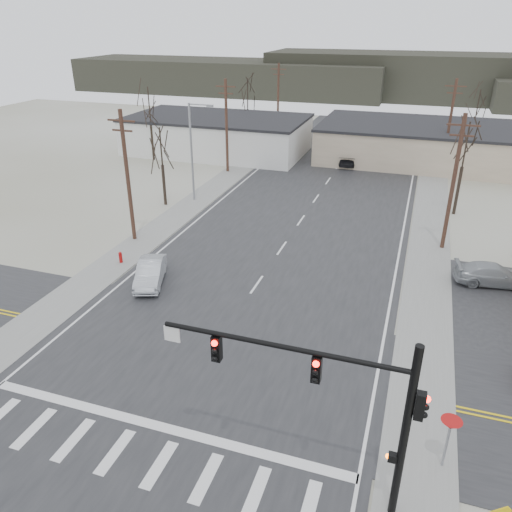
{
  "coord_description": "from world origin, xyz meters",
  "views": [
    {
      "loc": [
        9.06,
        -19.1,
        15.91
      ],
      "look_at": [
        0.28,
        7.04,
        2.6
      ],
      "focal_mm": 35.0,
      "sensor_mm": 36.0,
      "label": 1
    }
  ],
  "objects": [
    {
      "name": "yield_sign",
      "position": [
        11.5,
        -3.5,
        2.07
      ],
      "size": [
        0.8,
        0.8,
        2.35
      ],
      "color": "gray",
      "rests_on": "ground"
    },
    {
      "name": "fire_hydrant",
      "position": [
        -10.2,
        8.0,
        0.45
      ],
      "size": [
        0.24,
        0.24,
        0.87
      ],
      "color": "#A50C0C",
      "rests_on": "ground"
    },
    {
      "name": "traffic_signal_mast",
      "position": [
        7.89,
        -6.2,
        4.67
      ],
      "size": [
        8.95,
        0.43,
        7.2
      ],
      "color": "black",
      "rests_on": "ground"
    },
    {
      "name": "upole_left_d",
      "position": [
        -11.5,
        52.0,
        5.22
      ],
      "size": [
        2.2,
        0.3,
        10.0
      ],
      "color": "#462D20",
      "rests_on": "ground"
    },
    {
      "name": "ground",
      "position": [
        0.0,
        0.0,
        0.0
      ],
      "size": [
        140.0,
        140.0,
        0.0
      ],
      "primitive_type": "plane",
      "color": "beige",
      "rests_on": "ground"
    },
    {
      "name": "building_left_far",
      "position": [
        -16.0,
        40.0,
        2.26
      ],
      "size": [
        22.3,
        12.3,
        4.5
      ],
      "color": "silver",
      "rests_on": "ground"
    },
    {
      "name": "tree_right_far",
      "position": [
        15.0,
        52.0,
        5.58
      ],
      "size": [
        3.52,
        3.52,
        7.84
      ],
      "color": "#30231D",
      "rests_on": "ground"
    },
    {
      "name": "upole_left_b",
      "position": [
        -11.5,
        12.0,
        5.22
      ],
      "size": [
        2.2,
        0.3,
        10.0
      ],
      "color": "#462D20",
      "rests_on": "ground"
    },
    {
      "name": "main_road",
      "position": [
        0.0,
        15.0,
        0.02
      ],
      "size": [
        18.0,
        110.0,
        0.05
      ],
      "primitive_type": "cube",
      "color": "#232426",
      "rests_on": "ground"
    },
    {
      "name": "upole_right_a",
      "position": [
        11.5,
        18.0,
        5.22
      ],
      "size": [
        2.2,
        0.3,
        10.0
      ],
      "color": "#462D20",
      "rests_on": "ground"
    },
    {
      "name": "streetlight_main",
      "position": [
        -10.8,
        22.0,
        5.09
      ],
      "size": [
        2.4,
        0.25,
        9.0
      ],
      "color": "gray",
      "rests_on": "ground"
    },
    {
      "name": "tree_left_mid",
      "position": [
        -22.0,
        34.0,
        6.28
      ],
      "size": [
        3.96,
        3.96,
        8.82
      ],
      "color": "#30231D",
      "rests_on": "ground"
    },
    {
      "name": "tree_right_mid",
      "position": [
        12.5,
        26.0,
        5.93
      ],
      "size": [
        3.74,
        3.74,
        8.33
      ],
      "color": "#30231D",
      "rests_on": "ground"
    },
    {
      "name": "sidewalk_right",
      "position": [
        10.6,
        20.0,
        0.03
      ],
      "size": [
        3.0,
        90.0,
        0.06
      ],
      "primitive_type": "cube",
      "color": "gray",
      "rests_on": "ground"
    },
    {
      "name": "car_far_a",
      "position": [
        0.99,
        39.04,
        0.78
      ],
      "size": [
        2.36,
        5.18,
        1.47
      ],
      "primitive_type": "imported",
      "rotation": [
        0.0,
        0.0,
        3.2
      ],
      "color": "black",
      "rests_on": "main_road"
    },
    {
      "name": "tree_left_near",
      "position": [
        -13.0,
        20.0,
        5.23
      ],
      "size": [
        3.3,
        3.3,
        7.35
      ],
      "color": "#30231D",
      "rests_on": "ground"
    },
    {
      "name": "hill_center",
      "position": [
        15.0,
        96.0,
        4.5
      ],
      "size": [
        80.0,
        18.0,
        9.0
      ],
      "primitive_type": "cube",
      "color": "#333026",
      "rests_on": "ground"
    },
    {
      "name": "upole_right_b",
      "position": [
        11.5,
        40.0,
        5.22
      ],
      "size": [
        2.2,
        0.3,
        10.0
      ],
      "color": "#462D20",
      "rests_on": "ground"
    },
    {
      "name": "car_parked_silver",
      "position": [
        14.55,
        13.0,
        0.73
      ],
      "size": [
        5.03,
        2.67,
        1.39
      ],
      "primitive_type": "imported",
      "rotation": [
        0.0,
        0.0,
        1.73
      ],
      "color": "gray",
      "rests_on": "parking_lot"
    },
    {
      "name": "tree_left_far",
      "position": [
        -14.0,
        46.0,
        6.28
      ],
      "size": [
        3.96,
        3.96,
        8.82
      ],
      "color": "#30231D",
      "rests_on": "ground"
    },
    {
      "name": "car_far_b",
      "position": [
        -2.84,
        51.27,
        0.76
      ],
      "size": [
        2.86,
        4.52,
        1.44
      ],
      "primitive_type": "imported",
      "rotation": [
        0.0,
        0.0,
        -0.3
      ],
      "color": "black",
      "rests_on": "main_road"
    },
    {
      "name": "building_right_far",
      "position": [
        10.0,
        44.0,
        2.15
      ],
      "size": [
        26.3,
        14.3,
        4.3
      ],
      "color": "#C2AF94",
      "rests_on": "ground"
    },
    {
      "name": "sedan_crossing",
      "position": [
        -6.68,
        6.05,
        0.78
      ],
      "size": [
        3.01,
        4.74,
        1.48
      ],
      "primitive_type": "imported",
      "rotation": [
        0.0,
        0.0,
        0.35
      ],
      "color": "#A4A9AF",
      "rests_on": "main_road"
    },
    {
      "name": "hill_left",
      "position": [
        -35.0,
        92.0,
        3.5
      ],
      "size": [
        70.0,
        18.0,
        7.0
      ],
      "primitive_type": "cube",
      "color": "#333026",
      "rests_on": "ground"
    },
    {
      "name": "upole_left_c",
      "position": [
        -11.5,
        32.0,
        5.22
      ],
      "size": [
        2.2,
        0.3,
        10.0
      ],
      "color": "#462D20",
      "rests_on": "ground"
    },
    {
      "name": "cross_road",
      "position": [
        0.0,
        0.0,
        0.02
      ],
      "size": [
        90.0,
        10.0,
        0.04
      ],
      "primitive_type": "cube",
      "color": "#232426",
      "rests_on": "ground"
    },
    {
      "name": "sidewalk_left",
      "position": [
        -10.6,
        20.0,
        0.03
      ],
      "size": [
        3.0,
        90.0,
        0.06
      ],
      "primitive_type": "cube",
      "color": "gray",
      "rests_on": "ground"
    }
  ]
}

